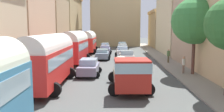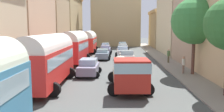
# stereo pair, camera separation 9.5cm
# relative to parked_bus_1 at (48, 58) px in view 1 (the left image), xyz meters

# --- Properties ---
(ground_plane) EXTENTS (154.00, 154.00, 0.00)m
(ground_plane) POSITION_rel_parked_bus_1_xyz_m (4.67, 13.50, -2.27)
(ground_plane) COLOR #4B4F4D
(sidewalk_left) EXTENTS (2.50, 70.00, 0.14)m
(sidewalk_left) POSITION_rel_parked_bus_1_xyz_m (-2.58, 13.50, -2.20)
(sidewalk_left) COLOR gray
(sidewalk_left) RESTS_ON ground
(sidewalk_right) EXTENTS (2.50, 70.00, 0.14)m
(sidewalk_right) POSITION_rel_parked_bus_1_xyz_m (11.92, 13.50, -2.20)
(sidewalk_right) COLOR gray
(sidewalk_right) RESTS_ON ground
(building_left_2) EXTENTS (4.68, 10.14, 11.49)m
(building_left_2) POSITION_rel_parked_bus_1_xyz_m (-5.96, 11.33, 3.50)
(building_left_2) COLOR tan
(building_left_2) RESTS_ON ground
(building_left_3) EXTENTS (5.81, 9.01, 9.43)m
(building_left_3) POSITION_rel_parked_bus_1_xyz_m (-6.74, 21.55, 2.44)
(building_left_3) COLOR tan
(building_left_3) RESTS_ON ground
(building_left_4) EXTENTS (5.76, 14.41, 11.87)m
(building_left_4) POSITION_rel_parked_bus_1_xyz_m (-6.45, 33.97, 3.69)
(building_left_4) COLOR tan
(building_left_4) RESTS_ON ground
(building_right_2) EXTENTS (5.84, 9.50, 10.86)m
(building_right_2) POSITION_rel_parked_bus_1_xyz_m (15.82, 11.47, 3.19)
(building_right_2) COLOR tan
(building_right_2) RESTS_ON ground
(building_right_3) EXTENTS (5.83, 13.65, 11.61)m
(building_right_3) POSITION_rel_parked_bus_1_xyz_m (15.81, 23.62, 3.55)
(building_right_3) COLOR beige
(building_right_3) RESTS_ON ground
(building_right_4) EXTENTS (5.60, 11.24, 8.58)m
(building_right_4) POSITION_rel_parked_bus_1_xyz_m (15.71, 36.96, 2.05)
(building_right_4) COLOR tan
(building_right_4) RESTS_ON ground
(distant_church) EXTENTS (12.22, 7.86, 20.33)m
(distant_church) POSITION_rel_parked_bus_1_xyz_m (4.67, 42.42, 5.05)
(distant_church) COLOR tan
(distant_church) RESTS_ON ground
(parked_bus_1) EXTENTS (3.32, 9.13, 4.08)m
(parked_bus_1) POSITION_rel_parked_bus_1_xyz_m (0.00, 0.00, 0.00)
(parked_bus_1) COLOR red
(parked_bus_1) RESTS_ON ground
(parked_bus_2) EXTENTS (3.28, 8.17, 4.18)m
(parked_bus_2) POSITION_rel_parked_bus_1_xyz_m (-0.15, 11.51, 0.05)
(parked_bus_2) COLOR red
(parked_bus_2) RESTS_ON ground
(parked_bus_3) EXTENTS (3.47, 8.91, 4.02)m
(parked_bus_3) POSITION_rel_parked_bus_1_xyz_m (-0.14, 24.48, -0.06)
(parked_bus_3) COLOR red
(parked_bus_3) RESTS_ON ground
(cargo_truck_0) EXTENTS (3.33, 6.70, 2.51)m
(cargo_truck_0) POSITION_rel_parked_bus_1_xyz_m (6.24, -1.18, -0.95)
(cargo_truck_0) COLOR #B4261D
(cargo_truck_0) RESTS_ON ground
(car_0) EXTENTS (2.47, 3.92, 1.63)m
(car_0) POSITION_rel_parked_bus_1_xyz_m (6.50, 12.55, -1.46)
(car_0) COLOR beige
(car_0) RESTS_ON ground
(car_1) EXTENTS (2.43, 3.78, 1.66)m
(car_1) POSITION_rel_parked_bus_1_xyz_m (6.04, 19.03, -1.45)
(car_1) COLOR silver
(car_1) RESTS_ON ground
(car_2) EXTENTS (2.31, 4.36, 1.54)m
(car_2) POSITION_rel_parked_bus_1_xyz_m (6.32, 26.14, -1.50)
(car_2) COLOR silver
(car_2) RESTS_ON ground
(car_3) EXTENTS (2.33, 3.60, 1.57)m
(car_3) POSITION_rel_parked_bus_1_xyz_m (6.22, 32.24, -1.48)
(car_3) COLOR silver
(car_3) RESTS_ON ground
(car_4) EXTENTS (2.35, 4.07, 1.62)m
(car_4) POSITION_rel_parked_bus_1_xyz_m (2.58, 4.30, -1.47)
(car_4) COLOR gray
(car_4) RESTS_ON ground
(car_5) EXTENTS (2.37, 3.91, 1.53)m
(car_5) POSITION_rel_parked_bus_1_xyz_m (3.11, 15.47, -1.49)
(car_5) COLOR slate
(car_5) RESTS_ON ground
(car_6) EXTENTS (2.21, 4.23, 1.56)m
(car_6) POSITION_rel_parked_bus_1_xyz_m (3.15, 22.58, -1.49)
(car_6) COLOR slate
(car_6) RESTS_ON ground
(car_7) EXTENTS (2.26, 4.40, 1.53)m
(car_7) POSITION_rel_parked_bus_1_xyz_m (2.76, 28.91, -1.50)
(car_7) COLOR silver
(car_7) RESTS_ON ground
(pedestrian_0) EXTENTS (0.40, 0.40, 1.79)m
(pedestrian_0) POSITION_rel_parked_bus_1_xyz_m (11.78, 4.89, -1.23)
(pedestrian_0) COLOR #80675A
(pedestrian_0) RESTS_ON ground
(pedestrian_1) EXTENTS (0.46, 0.46, 1.87)m
(pedestrian_1) POSITION_rel_parked_bus_1_xyz_m (11.83, 11.89, -1.21)
(pedestrian_1) COLOR brown
(pedestrian_1) RESTS_ON ground
(roadside_tree_2) EXTENTS (4.36, 4.36, 7.37)m
(roadside_tree_2) POSITION_rel_parked_bus_1_xyz_m (12.57, 4.53, 2.90)
(roadside_tree_2) COLOR brown
(roadside_tree_2) RESTS_ON ground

